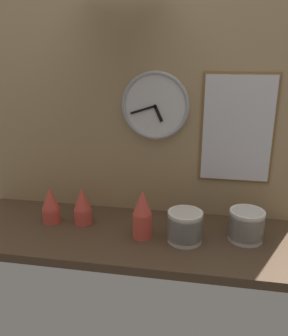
{
  "coord_description": "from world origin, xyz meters",
  "views": [
    {
      "loc": [
        0.34,
        -1.45,
        0.81
      ],
      "look_at": [
        0.07,
        0.04,
        0.31
      ],
      "focal_mm": 38.0,
      "sensor_mm": 36.0,
      "label": 1
    }
  ],
  "objects_px": {
    "wall_clock": "(155,106)",
    "menu_board": "(237,129)",
    "cup_stack_center_right": "(142,214)",
    "cup_stack_left": "(51,205)",
    "bowl_stack_right": "(185,226)",
    "cup_stack_center_left": "(83,206)",
    "bowl_stack_far_right": "(246,225)"
  },
  "relations": [
    {
      "from": "cup_stack_center_left",
      "to": "menu_board",
      "type": "relative_size",
      "value": 0.35
    },
    {
      "from": "bowl_stack_right",
      "to": "menu_board",
      "type": "height_order",
      "value": "menu_board"
    },
    {
      "from": "cup_stack_center_right",
      "to": "cup_stack_left",
      "type": "xyz_separation_m",
      "value": [
        -0.47,
        0.07,
        -0.02
      ]
    },
    {
      "from": "cup_stack_center_left",
      "to": "wall_clock",
      "type": "bearing_deg",
      "value": 29.83
    },
    {
      "from": "cup_stack_left",
      "to": "bowl_stack_right",
      "type": "xyz_separation_m",
      "value": [
        0.66,
        -0.07,
        -0.02
      ]
    },
    {
      "from": "cup_stack_left",
      "to": "wall_clock",
      "type": "xyz_separation_m",
      "value": [
        0.48,
        0.2,
        0.46
      ]
    },
    {
      "from": "cup_stack_center_right",
      "to": "wall_clock",
      "type": "relative_size",
      "value": 0.69
    },
    {
      "from": "wall_clock",
      "to": "menu_board",
      "type": "bearing_deg",
      "value": 1.3
    },
    {
      "from": "cup_stack_center_left",
      "to": "wall_clock",
      "type": "height_order",
      "value": "wall_clock"
    },
    {
      "from": "cup_stack_left",
      "to": "bowl_stack_right",
      "type": "distance_m",
      "value": 0.66
    },
    {
      "from": "cup_stack_left",
      "to": "bowl_stack_right",
      "type": "bearing_deg",
      "value": -6.02
    },
    {
      "from": "cup_stack_center_left",
      "to": "bowl_stack_right",
      "type": "distance_m",
      "value": 0.51
    },
    {
      "from": "cup_stack_left",
      "to": "cup_stack_center_right",
      "type": "bearing_deg",
      "value": -8.15
    },
    {
      "from": "bowl_stack_far_right",
      "to": "bowl_stack_right",
      "type": "bearing_deg",
      "value": -167.5
    },
    {
      "from": "bowl_stack_far_right",
      "to": "bowl_stack_right",
      "type": "distance_m",
      "value": 0.27
    },
    {
      "from": "cup_stack_center_right",
      "to": "menu_board",
      "type": "distance_m",
      "value": 0.6
    },
    {
      "from": "cup_stack_center_left",
      "to": "bowl_stack_far_right",
      "type": "distance_m",
      "value": 0.77
    },
    {
      "from": "cup_stack_center_right",
      "to": "bowl_stack_far_right",
      "type": "distance_m",
      "value": 0.46
    },
    {
      "from": "cup_stack_center_right",
      "to": "menu_board",
      "type": "bearing_deg",
      "value": 34.54
    },
    {
      "from": "cup_stack_center_left",
      "to": "cup_stack_left",
      "type": "bearing_deg",
      "value": -174.05
    },
    {
      "from": "menu_board",
      "to": "bowl_stack_far_right",
      "type": "bearing_deg",
      "value": -76.27
    },
    {
      "from": "cup_stack_center_left",
      "to": "menu_board",
      "type": "xyz_separation_m",
      "value": [
        0.71,
        0.19,
        0.36
      ]
    },
    {
      "from": "cup_stack_left",
      "to": "menu_board",
      "type": "height_order",
      "value": "menu_board"
    },
    {
      "from": "wall_clock",
      "to": "cup_stack_center_left",
      "type": "bearing_deg",
      "value": -150.17
    },
    {
      "from": "bowl_stack_far_right",
      "to": "menu_board",
      "type": "bearing_deg",
      "value": 103.73
    },
    {
      "from": "wall_clock",
      "to": "bowl_stack_far_right",
      "type": "bearing_deg",
      "value": -25.57
    },
    {
      "from": "cup_stack_center_right",
      "to": "bowl_stack_right",
      "type": "xyz_separation_m",
      "value": [
        0.19,
        -0.0,
        -0.04
      ]
    },
    {
      "from": "cup_stack_left",
      "to": "wall_clock",
      "type": "relative_size",
      "value": 0.56
    },
    {
      "from": "cup_stack_center_left",
      "to": "cup_stack_left",
      "type": "distance_m",
      "value": 0.16
    },
    {
      "from": "cup_stack_center_left",
      "to": "menu_board",
      "type": "height_order",
      "value": "menu_board"
    },
    {
      "from": "bowl_stack_right",
      "to": "wall_clock",
      "type": "bearing_deg",
      "value": 123.06
    },
    {
      "from": "wall_clock",
      "to": "menu_board",
      "type": "distance_m",
      "value": 0.4
    }
  ]
}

